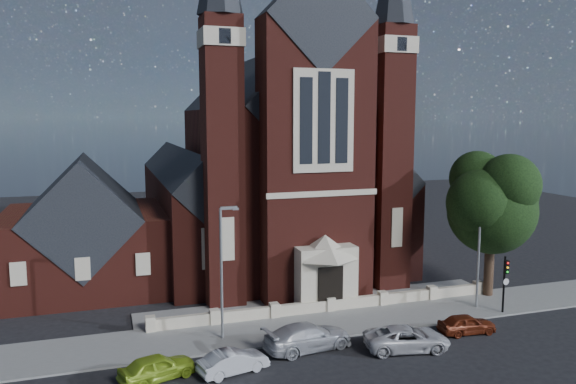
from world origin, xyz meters
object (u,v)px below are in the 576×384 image
(parish_hall, at_px, (85,236))
(car_lime_van, at_px, (157,367))
(street_tree, at_px, (496,205))
(street_lamp_left, at_px, (223,265))
(church, at_px, (264,171))
(car_white_suv, at_px, (407,338))
(car_silver_a, at_px, (233,362))
(street_lamp_right, at_px, (480,244))
(car_silver_b, at_px, (308,337))
(car_dark_red, at_px, (467,324))
(traffic_signal, at_px, (505,277))

(parish_hall, distance_m, car_lime_van, 18.74)
(street_tree, bearing_deg, street_lamp_left, -175.24)
(church, distance_m, car_lime_van, 27.07)
(street_lamp_left, bearing_deg, church, 67.34)
(parish_hall, distance_m, street_lamp_left, 16.18)
(parish_hall, bearing_deg, car_white_suv, -46.48)
(parish_hall, distance_m, car_white_suv, 26.02)
(car_lime_van, bearing_deg, car_silver_a, -114.76)
(street_lamp_right, relative_size, car_silver_b, 1.54)
(car_silver_a, bearing_deg, parish_hall, 8.64)
(parish_hall, relative_size, car_silver_b, 2.33)
(street_tree, distance_m, car_dark_red, 10.31)
(street_lamp_right, bearing_deg, car_dark_red, -133.86)
(car_silver_a, relative_size, car_white_suv, 0.76)
(street_lamp_left, bearing_deg, traffic_signal, -4.76)
(car_lime_van, xyz_separation_m, car_white_suv, (13.95, -0.68, 0.01))
(parish_hall, bearing_deg, car_dark_red, -38.15)
(parish_hall, distance_m, car_silver_b, 21.20)
(street_tree, distance_m, car_silver_a, 22.74)
(church, bearing_deg, car_lime_van, -117.92)
(traffic_signal, xyz_separation_m, car_dark_red, (-4.46, -2.12, -1.98))
(car_lime_van, bearing_deg, street_tree, -95.07)
(car_lime_van, height_order, car_silver_a, car_lime_van)
(traffic_signal, distance_m, car_silver_b, 14.77)
(traffic_signal, bearing_deg, street_lamp_right, 120.01)
(street_lamp_left, xyz_separation_m, traffic_signal, (18.91, -1.57, -2.02))
(street_lamp_right, bearing_deg, traffic_signal, -59.99)
(parish_hall, xyz_separation_m, street_lamp_right, (26.09, -14.00, 0.59))
(parish_hall, bearing_deg, church, 17.16)
(church, distance_m, car_dark_red, 24.75)
(street_lamp_left, distance_m, traffic_signal, 19.08)
(church, height_order, car_lime_van, church)
(church, distance_m, parish_hall, 17.26)
(car_dark_red, bearing_deg, street_lamp_right, -39.18)
(traffic_signal, xyz_separation_m, car_lime_van, (-23.18, -2.47, -1.92))
(car_lime_van, bearing_deg, street_lamp_right, -97.85)
(car_silver_b, bearing_deg, car_white_suv, -117.52)
(traffic_signal, bearing_deg, car_lime_van, -173.93)
(car_silver_a, xyz_separation_m, car_white_suv, (10.11, -0.23, 0.07))
(traffic_signal, height_order, car_dark_red, traffic_signal)
(church, distance_m, street_tree, 21.38)
(street_lamp_right, bearing_deg, car_silver_a, -166.32)
(car_lime_van, relative_size, car_silver_b, 0.75)
(car_silver_a, bearing_deg, car_white_suv, -105.17)
(parish_hall, bearing_deg, street_tree, -23.26)
(traffic_signal, height_order, car_lime_van, traffic_signal)
(car_silver_b, bearing_deg, church, -18.10)
(street_lamp_left, distance_m, car_silver_a, 6.02)
(street_lamp_right, height_order, car_silver_b, street_lamp_right)
(street_lamp_left, bearing_deg, street_tree, 4.76)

